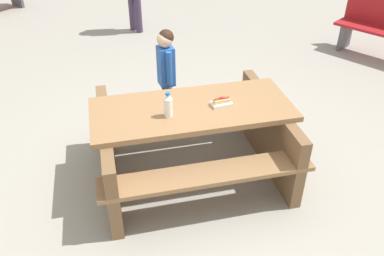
% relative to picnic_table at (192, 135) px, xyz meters
% --- Properties ---
extents(ground_plane, '(30.00, 30.00, 0.00)m').
position_rel_picnic_table_xyz_m(ground_plane, '(0.00, 0.00, -0.44)').
color(ground_plane, gray).
rests_on(ground_plane, ground).
extents(picnic_table, '(2.16, 1.91, 0.75)m').
position_rel_picnic_table_xyz_m(picnic_table, '(0.00, 0.00, 0.00)').
color(picnic_table, olive).
rests_on(picnic_table, ground).
extents(soda_bottle, '(0.08, 0.08, 0.23)m').
position_rel_picnic_table_xyz_m(soda_bottle, '(-0.25, -0.02, 0.41)').
color(soda_bottle, silver).
rests_on(soda_bottle, picnic_table).
extents(hotdog_tray, '(0.20, 0.15, 0.08)m').
position_rel_picnic_table_xyz_m(hotdog_tray, '(0.24, -0.11, 0.34)').
color(hotdog_tray, white).
rests_on(hotdog_tray, picnic_table).
extents(child_in_coat, '(0.19, 0.28, 1.14)m').
position_rel_picnic_table_xyz_m(child_in_coat, '(0.24, 0.90, 0.28)').
color(child_in_coat, brown).
rests_on(child_in_coat, ground).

